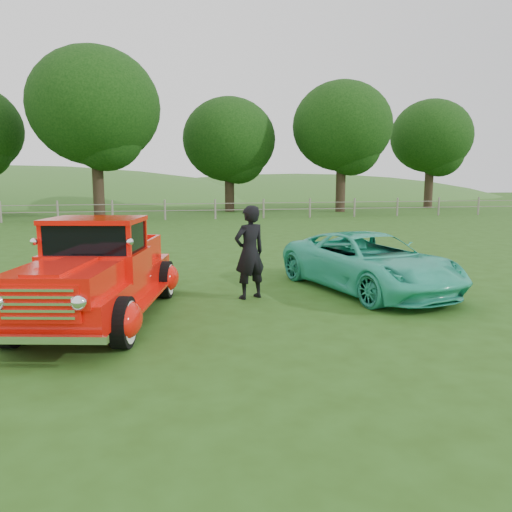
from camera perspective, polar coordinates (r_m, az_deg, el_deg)
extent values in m
plane|color=#284B14|center=(8.48, -5.51, -7.87)|extent=(140.00, 140.00, 0.00)
ellipsoid|color=#3A6926|center=(68.65, -26.42, 1.74)|extent=(84.00, 60.00, 18.00)
ellipsoid|color=#3A6926|center=(73.40, 4.54, 3.90)|extent=(72.00, 52.00, 14.00)
cube|color=gray|center=(30.15, -10.37, 5.12)|extent=(48.00, 0.04, 0.04)
cube|color=gray|center=(30.13, -10.39, 5.87)|extent=(48.00, 0.04, 0.04)
cylinder|color=#302218|center=(33.22, -17.61, 8.41)|extent=(0.70, 0.70, 4.84)
ellipsoid|color=black|center=(33.51, -17.97, 15.95)|extent=(8.00, 8.00, 7.20)
cylinder|color=#302218|center=(37.55, -3.05, 7.97)|extent=(0.70, 0.70, 3.74)
ellipsoid|color=black|center=(37.65, -3.09, 13.15)|extent=(6.80, 6.80, 6.12)
cylinder|color=#302218|center=(37.73, 9.66, 8.36)|extent=(0.70, 0.70, 4.40)
ellipsoid|color=black|center=(37.92, 9.82, 14.42)|extent=(7.20, 7.20, 6.48)
cylinder|color=#302218|center=(44.43, 19.15, 7.92)|extent=(0.70, 0.70, 4.18)
ellipsoid|color=black|center=(44.57, 19.40, 12.80)|extent=(6.60, 6.60, 5.94)
cylinder|color=black|center=(8.12, -26.40, -6.75)|extent=(0.41, 0.79, 0.76)
cylinder|color=black|center=(7.51, -14.99, -7.34)|extent=(0.41, 0.79, 0.76)
cylinder|color=black|center=(10.89, -18.95, -2.52)|extent=(0.41, 0.79, 0.76)
cylinder|color=black|center=(10.44, -10.35, -2.65)|extent=(0.41, 0.79, 0.76)
cube|color=red|center=(9.14, -17.40, -3.27)|extent=(2.56, 4.84, 0.44)
ellipsoid|color=red|center=(8.14, -26.86, -6.45)|extent=(0.57, 0.82, 0.54)
ellipsoid|color=red|center=(7.48, -14.48, -7.06)|extent=(0.57, 0.82, 0.54)
ellipsoid|color=red|center=(10.90, -19.31, -2.31)|extent=(0.57, 0.82, 0.54)
ellipsoid|color=red|center=(10.42, -9.98, -2.44)|extent=(0.57, 0.82, 0.54)
cube|color=red|center=(7.64, -21.17, -2.81)|extent=(1.66, 1.86, 0.42)
cube|color=red|center=(8.98, -17.72, -0.84)|extent=(1.86, 1.68, 0.44)
cube|color=black|center=(8.91, -17.86, 2.14)|extent=(1.66, 1.42, 0.50)
cube|color=red|center=(8.89, -17.95, 3.93)|extent=(1.76, 1.53, 0.08)
cube|color=red|center=(10.35, -15.16, 0.29)|extent=(1.59, 2.17, 0.45)
cube|color=white|center=(6.94, -23.61, -5.10)|extent=(1.06, 0.34, 0.50)
cube|color=white|center=(6.97, -23.74, -8.73)|extent=(1.78, 0.51, 0.10)
cube|color=white|center=(11.45, -13.58, -1.54)|extent=(1.69, 0.48, 0.10)
imported|color=#31C5A2|center=(11.14, 12.80, -0.68)|extent=(3.09, 4.91, 1.27)
imported|color=black|center=(10.12, -0.73, 0.42)|extent=(0.81, 0.68, 1.91)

